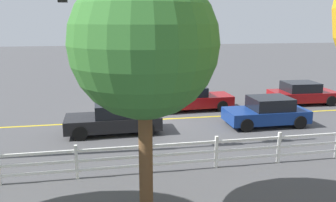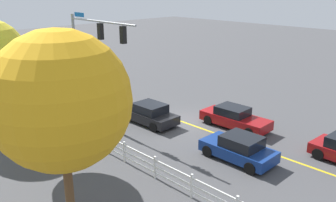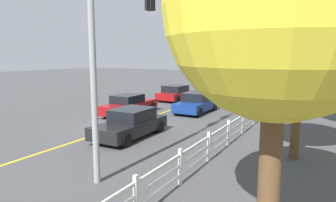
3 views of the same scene
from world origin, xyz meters
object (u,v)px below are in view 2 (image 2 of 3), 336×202
object	(u,v)px
car_3	(239,148)
car_0	(234,118)
tree_0	(61,101)
tree_1	(41,80)
car_2	(149,113)

from	to	relation	value
car_3	car_0	bearing A→B (deg)	-51.47
car_0	tree_0	world-z (taller)	tree_0
tree_0	tree_1	xyz separation A→B (m)	(6.08, -2.23, -0.79)
car_0	car_2	world-z (taller)	car_2
car_0	tree_1	size ratio (longest dim) A/B	0.74
car_3	tree_0	world-z (taller)	tree_0
car_2	tree_0	xyz separation A→B (m)	(-6.62, 9.67, 4.60)
car_2	car_3	world-z (taller)	car_3
tree_1	tree_0	bearing A→B (deg)	159.89
car_2	tree_1	size ratio (longest dim) A/B	0.69
car_2	car_3	xyz separation A→B (m)	(-7.43, 0.22, 0.01)
car_0	tree_1	bearing A→B (deg)	-111.56
car_3	tree_1	distance (m)	10.68
car_0	car_2	size ratio (longest dim) A/B	1.07
tree_0	car_3	bearing A→B (deg)	-94.90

